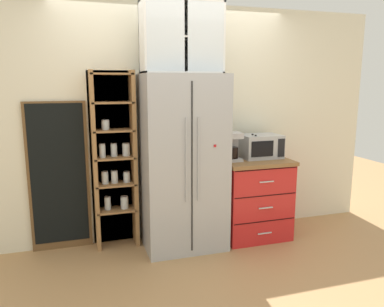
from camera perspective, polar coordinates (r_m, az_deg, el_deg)
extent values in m
plane|color=tan|center=(4.15, -1.22, -13.83)|extent=(10.56, 10.56, 0.00)
cube|color=silver|center=(4.18, -2.82, 4.57)|extent=(4.88, 0.10, 2.55)
cube|color=#ADAFB5|center=(3.89, -1.41, -1.39)|extent=(0.83, 0.64, 1.81)
cube|color=black|center=(3.59, 0.00, -2.43)|extent=(0.01, 0.01, 1.67)
cylinder|color=#ADAFB5|center=(3.54, -0.87, -1.10)|extent=(0.02, 0.02, 0.82)
cylinder|color=#ADAFB5|center=(3.58, 0.97, -0.99)|extent=(0.02, 0.02, 0.82)
cube|color=red|center=(3.62, 3.53, 1.18)|extent=(0.02, 0.01, 0.02)
cube|color=brown|center=(4.09, -11.89, -0.75)|extent=(0.48, 0.04, 1.85)
cube|color=#9E7042|center=(3.94, -14.61, -1.29)|extent=(0.04, 0.23, 1.85)
cube|color=#9E7042|center=(3.98, -8.83, -0.96)|extent=(0.04, 0.23, 1.85)
cube|color=#9E7042|center=(4.10, -11.42, -8.40)|extent=(0.42, 0.23, 0.02)
cylinder|color=silver|center=(4.07, -12.74, -7.48)|extent=(0.07, 0.07, 0.13)
cylinder|color=#E0C67F|center=(4.08, -12.73, -7.74)|extent=(0.06, 0.06, 0.09)
cylinder|color=#B2B2B7|center=(4.05, -12.79, -6.52)|extent=(0.06, 0.06, 0.01)
cylinder|color=silver|center=(4.08, -10.26, -7.41)|extent=(0.08, 0.08, 0.12)
cylinder|color=white|center=(4.08, -10.25, -7.66)|extent=(0.07, 0.07, 0.08)
cylinder|color=#B2B2B7|center=(4.06, -10.29, -6.50)|extent=(0.08, 0.08, 0.01)
cube|color=#9E7042|center=(4.02, -11.57, -4.58)|extent=(0.42, 0.23, 0.02)
cylinder|color=silver|center=(4.00, -13.14, -3.68)|extent=(0.07, 0.07, 0.12)
cylinder|color=#CCB78C|center=(4.00, -13.13, -3.93)|extent=(0.06, 0.06, 0.08)
cylinder|color=#B2B2B7|center=(3.98, -13.18, -2.75)|extent=(0.07, 0.07, 0.01)
cylinder|color=silver|center=(4.01, -11.74, -3.57)|extent=(0.07, 0.07, 0.12)
cylinder|color=#2D2D2D|center=(4.02, -11.73, -3.82)|extent=(0.06, 0.06, 0.08)
cylinder|color=#B2B2B7|center=(4.00, -11.78, -2.64)|extent=(0.07, 0.07, 0.01)
cylinder|color=silver|center=(4.02, -9.93, -3.62)|extent=(0.07, 0.07, 0.10)
cylinder|color=#382316|center=(4.02, -9.92, -3.84)|extent=(0.06, 0.06, 0.07)
cylinder|color=#B2B2B7|center=(4.00, -9.96, -2.82)|extent=(0.07, 0.07, 0.01)
cube|color=#9E7042|center=(3.95, -11.72, -0.62)|extent=(0.42, 0.23, 0.02)
cylinder|color=silver|center=(3.92, -13.51, 0.35)|extent=(0.06, 0.06, 0.13)
cylinder|color=#B77A38|center=(3.92, -13.50, 0.06)|extent=(0.05, 0.05, 0.09)
cylinder|color=#B2B2B7|center=(3.91, -13.56, 1.40)|extent=(0.06, 0.06, 0.01)
cylinder|color=silver|center=(3.96, -11.82, 0.46)|extent=(0.07, 0.07, 0.13)
cylinder|color=beige|center=(3.96, -11.81, 0.19)|extent=(0.06, 0.06, 0.09)
cylinder|color=#B2B2B7|center=(3.95, -11.86, 1.46)|extent=(0.06, 0.06, 0.01)
cylinder|color=silver|center=(3.97, -10.01, 0.53)|extent=(0.08, 0.08, 0.12)
cylinder|color=white|center=(3.97, -10.00, 0.26)|extent=(0.07, 0.07, 0.08)
cylinder|color=#B2B2B7|center=(3.95, -10.04, 1.49)|extent=(0.08, 0.08, 0.01)
cube|color=#9E7042|center=(3.91, -11.88, 3.46)|extent=(0.42, 0.23, 0.02)
cylinder|color=silver|center=(3.90, -13.06, 4.20)|extent=(0.08, 0.08, 0.09)
cylinder|color=brown|center=(3.90, -13.05, 4.00)|extent=(0.07, 0.07, 0.06)
cylinder|color=#B2B2B7|center=(3.89, -13.09, 4.96)|extent=(0.07, 0.07, 0.01)
cube|color=#9E7042|center=(3.88, -12.04, 7.61)|extent=(0.42, 0.23, 0.02)
cube|color=#9E7042|center=(3.88, -12.21, 11.79)|extent=(0.42, 0.23, 0.02)
cube|color=red|center=(4.32, 9.20, -6.89)|extent=(0.73, 0.60, 0.85)
cube|color=olive|center=(4.20, 9.38, -1.08)|extent=(0.76, 0.63, 0.04)
cube|color=black|center=(4.11, 11.05, -10.12)|extent=(0.71, 0.00, 0.01)
cube|color=silver|center=(4.15, 11.04, -11.85)|extent=(0.16, 0.01, 0.01)
cube|color=black|center=(4.02, 11.19, -6.33)|extent=(0.71, 0.00, 0.01)
cube|color=silver|center=(4.05, 11.19, -8.14)|extent=(0.16, 0.01, 0.01)
cube|color=black|center=(3.95, 11.34, -2.39)|extent=(0.71, 0.00, 0.01)
cube|color=silver|center=(3.97, 11.34, -4.25)|extent=(0.16, 0.01, 0.01)
cube|color=#ADAFB5|center=(4.27, 10.38, 1.11)|extent=(0.44, 0.32, 0.26)
cube|color=black|center=(4.10, 10.70, 0.70)|extent=(0.26, 0.01, 0.17)
cube|color=black|center=(4.21, 13.47, 0.85)|extent=(0.08, 0.01, 0.20)
cube|color=#B7B7BC|center=(4.07, 6.19, -0.89)|extent=(0.17, 0.20, 0.03)
cube|color=#B7B7BC|center=(4.11, 5.84, 1.14)|extent=(0.17, 0.06, 0.30)
cube|color=#B7B7BC|center=(4.02, 6.27, 2.80)|extent=(0.17, 0.20, 0.06)
cylinder|color=black|center=(4.05, 6.27, 0.12)|extent=(0.11, 0.11, 0.12)
cylinder|color=navy|center=(4.16, 9.66, -0.33)|extent=(0.09, 0.09, 0.09)
torus|color=navy|center=(4.18, 10.35, -0.22)|extent=(0.05, 0.01, 0.05)
cylinder|color=red|center=(4.17, 9.60, -0.29)|extent=(0.07, 0.07, 0.09)
torus|color=red|center=(4.19, 10.20, -0.19)|extent=(0.05, 0.01, 0.05)
cylinder|color=brown|center=(4.22, 9.15, 0.58)|extent=(0.06, 0.06, 0.19)
cone|color=brown|center=(4.21, 9.19, 1.94)|extent=(0.06, 0.06, 0.04)
cylinder|color=brown|center=(4.20, 9.20, 2.34)|extent=(0.02, 0.02, 0.07)
cylinder|color=black|center=(4.20, 9.22, 2.88)|extent=(0.02, 0.02, 0.01)
cylinder|color=#285B33|center=(4.16, 9.62, 0.40)|extent=(0.06, 0.06, 0.19)
cone|color=#285B33|center=(4.14, 9.66, 1.78)|extent=(0.06, 0.06, 0.04)
cylinder|color=#285B33|center=(4.13, 9.68, 2.19)|extent=(0.02, 0.02, 0.07)
cylinder|color=black|center=(4.13, 9.69, 2.74)|extent=(0.02, 0.02, 0.01)
cube|color=silver|center=(3.99, -2.19, 16.98)|extent=(0.80, 0.02, 0.69)
cube|color=silver|center=(3.90, -1.61, 22.12)|extent=(0.80, 0.32, 0.02)
cube|color=silver|center=(3.82, -1.56, 12.22)|extent=(0.80, 0.32, 0.02)
cube|color=silver|center=(3.76, -7.59, 17.28)|extent=(0.02, 0.32, 0.69)
cube|color=silver|center=(3.97, 4.09, 17.00)|extent=(0.02, 0.32, 0.69)
cube|color=silver|center=(3.84, -1.58, 17.22)|extent=(0.77, 0.30, 0.02)
cube|color=silver|center=(3.65, -4.07, 17.55)|extent=(0.37, 0.01, 0.65)
cube|color=silver|center=(3.76, 2.16, 17.37)|extent=(0.37, 0.01, 0.65)
cylinder|color=silver|center=(3.76, -5.77, 12.38)|extent=(0.05, 0.05, 0.00)
cylinder|color=silver|center=(3.76, -5.78, 12.89)|extent=(0.01, 0.01, 0.07)
cone|color=silver|center=(3.76, -5.80, 13.80)|extent=(0.06, 0.06, 0.05)
cylinder|color=silver|center=(3.82, -1.56, 12.40)|extent=(0.05, 0.05, 0.00)
cylinder|color=silver|center=(3.82, -1.56, 12.90)|extent=(0.01, 0.01, 0.07)
cone|color=silver|center=(3.83, -1.56, 13.80)|extent=(0.06, 0.06, 0.05)
cylinder|color=silver|center=(3.91, 2.49, 12.36)|extent=(0.05, 0.05, 0.00)
cylinder|color=silver|center=(3.91, 2.49, 12.85)|extent=(0.01, 0.01, 0.07)
cone|color=silver|center=(3.91, 2.50, 13.72)|extent=(0.06, 0.06, 0.05)
cylinder|color=white|center=(3.79, -5.26, 17.89)|extent=(0.06, 0.06, 0.07)
cylinder|color=white|center=(3.83, -2.80, 17.85)|extent=(0.06, 0.06, 0.07)
cylinder|color=white|center=(3.87, -0.39, 17.78)|extent=(0.06, 0.06, 0.07)
cylinder|color=white|center=(3.92, 1.96, 17.69)|extent=(0.06, 0.06, 0.07)
cube|color=brown|center=(4.07, -19.64, -3.41)|extent=(0.60, 0.04, 1.54)
cube|color=black|center=(4.05, -19.68, -3.06)|extent=(0.54, 0.01, 1.44)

